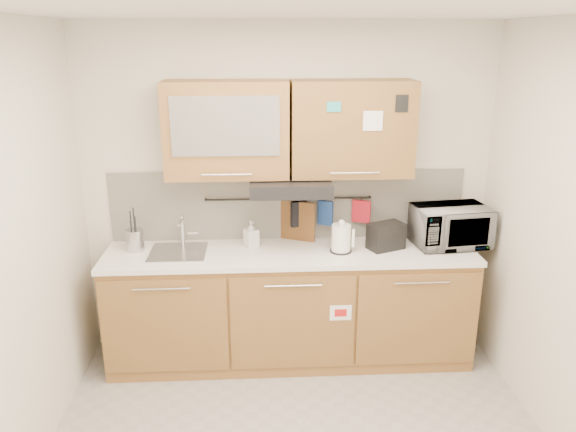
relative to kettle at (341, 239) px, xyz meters
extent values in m
plane|color=white|center=(-0.38, -1.15, 1.58)|extent=(3.20, 3.20, 0.00)
plane|color=silver|center=(-0.38, 0.35, 0.28)|extent=(3.20, 0.00, 3.20)
plane|color=silver|center=(-1.98, -1.15, 0.28)|extent=(0.00, 3.00, 3.00)
cube|color=#9F6638|center=(-0.38, 0.05, -0.58)|extent=(2.80, 0.60, 0.88)
cube|color=black|center=(-0.38, 0.05, -0.97)|extent=(2.80, 0.54, 0.10)
cube|color=olive|center=(-1.32, -0.27, -0.55)|extent=(0.91, 0.02, 0.74)
cylinder|color=silver|center=(-1.32, -0.29, -0.24)|extent=(0.41, 0.01, 0.01)
cube|color=olive|center=(-0.38, -0.27, -0.55)|extent=(0.91, 0.02, 0.74)
cylinder|color=silver|center=(-0.38, -0.29, -0.24)|extent=(0.41, 0.01, 0.01)
cube|color=olive|center=(0.55, -0.27, -0.55)|extent=(0.91, 0.02, 0.74)
cylinder|color=silver|center=(0.55, -0.29, -0.24)|extent=(0.41, 0.01, 0.01)
cube|color=white|center=(-0.38, 0.04, -0.12)|extent=(2.82, 0.62, 0.04)
cube|color=silver|center=(-0.38, 0.33, 0.18)|extent=(2.80, 0.02, 0.56)
cube|color=#9F6638|center=(-0.84, 0.17, 0.81)|extent=(0.90, 0.35, 0.70)
cube|color=silver|center=(-0.84, -0.01, 0.86)|extent=(0.76, 0.02, 0.42)
cube|color=olive|center=(0.08, 0.17, 0.81)|extent=(0.90, 0.35, 0.70)
cube|color=white|center=(0.20, -0.01, 0.89)|extent=(0.14, 0.00, 0.14)
cube|color=black|center=(-0.38, 0.10, 0.40)|extent=(0.60, 0.46, 0.10)
cube|color=silver|center=(-1.23, 0.05, -0.11)|extent=(0.42, 0.40, 0.03)
cylinder|color=silver|center=(-1.21, 0.21, 0.02)|extent=(0.03, 0.03, 0.24)
cylinder|color=silver|center=(-1.21, 0.13, 0.12)|extent=(0.02, 0.18, 0.02)
cylinder|color=black|center=(-0.38, 0.30, 0.24)|extent=(1.30, 0.02, 0.02)
cylinder|color=#AEADB2|center=(-1.56, 0.11, -0.02)|extent=(0.15, 0.15, 0.17)
cylinder|color=black|center=(-1.58, 0.13, 0.05)|extent=(0.01, 0.01, 0.31)
cylinder|color=black|center=(-1.54, 0.10, 0.04)|extent=(0.01, 0.01, 0.28)
cylinder|color=black|center=(-1.56, 0.14, 0.07)|extent=(0.01, 0.01, 0.33)
cylinder|color=black|center=(-1.58, 0.09, 0.02)|extent=(0.01, 0.01, 0.25)
cylinder|color=white|center=(0.00, 0.00, 0.00)|extent=(0.17, 0.17, 0.21)
sphere|color=white|center=(0.00, 0.00, 0.13)|extent=(0.05, 0.05, 0.05)
cube|color=white|center=(0.09, -0.02, 0.01)|extent=(0.03, 0.03, 0.14)
cylinder|color=black|center=(0.00, 0.00, -0.09)|extent=(0.16, 0.16, 0.01)
cube|color=black|center=(0.35, 0.05, 0.00)|extent=(0.31, 0.25, 0.20)
cube|color=black|center=(0.31, 0.03, 0.09)|extent=(0.11, 0.14, 0.01)
cube|color=black|center=(0.40, 0.07, 0.09)|extent=(0.11, 0.14, 0.01)
imported|color=#999999|center=(0.87, 0.10, 0.05)|extent=(0.60, 0.45, 0.31)
imported|color=#999999|center=(-0.68, 0.15, 0.00)|extent=(0.13, 0.13, 0.21)
cube|color=brown|center=(-0.32, 0.28, 0.03)|extent=(0.29, 0.15, 0.38)
cube|color=navy|center=(-0.09, 0.28, 0.12)|extent=(0.12, 0.08, 0.20)
cube|color=black|center=(-0.30, 0.28, 0.12)|extent=(0.13, 0.09, 0.20)
cube|color=red|center=(0.20, 0.28, 0.13)|extent=(0.14, 0.08, 0.18)
camera|label=1|loc=(-0.62, -3.94, 1.45)|focal=35.00mm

